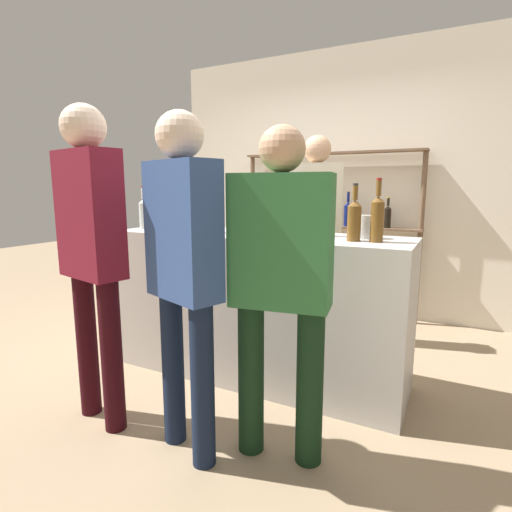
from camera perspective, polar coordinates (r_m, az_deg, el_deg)
ground_plane at (r=3.08m, az=0.00°, el=-16.45°), size 16.00×16.00×0.00m
bar_counter at (r=2.89m, az=0.00°, el=-7.14°), size 2.11×0.61×1.04m
back_wall at (r=4.55m, az=11.17°, el=10.04°), size 3.71×0.12×2.80m
back_shelf at (r=4.38m, az=10.27°, el=6.66°), size 1.90×0.18×1.73m
counter_bottle_0 at (r=2.45m, az=16.94°, el=5.26°), size 0.08×0.08×0.37m
counter_bottle_1 at (r=2.70m, az=9.11°, el=5.86°), size 0.08×0.08×0.37m
counter_bottle_2 at (r=2.64m, az=3.42°, el=5.69°), size 0.08×0.08×0.35m
counter_bottle_3 at (r=3.24m, az=-15.71°, el=5.98°), size 0.07×0.07×0.33m
counter_bottle_4 at (r=2.88m, az=-6.89°, el=6.08°), size 0.07×0.07×0.35m
counter_bottle_5 at (r=2.47m, az=13.86°, el=5.14°), size 0.08×0.08×0.34m
wine_glass at (r=3.15m, az=-13.07°, el=5.64°), size 0.08×0.08×0.15m
cork_jar at (r=2.63m, az=15.30°, el=4.04°), size 0.13×0.13×0.15m
customer_center at (r=1.95m, az=-10.31°, el=-0.51°), size 0.45×0.31×1.71m
customer_left at (r=2.37m, az=-22.47°, el=2.08°), size 0.45×0.27×1.79m
server_behind_counter at (r=3.60m, az=8.50°, el=4.98°), size 0.49×0.31×1.81m
customer_right at (r=1.91m, az=3.57°, el=-2.56°), size 0.50×0.28×1.64m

